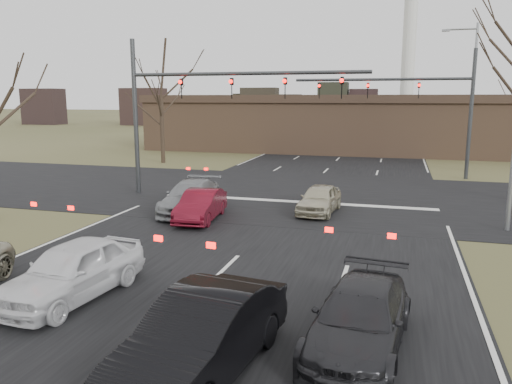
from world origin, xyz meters
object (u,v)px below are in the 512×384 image
streetlight_right_far (470,90)px  car_white_sedan (73,270)px  mast_arm_far (424,98)px  car_charcoal_sedan (360,318)px  car_black_hatch (203,335)px  car_silver_ahead (319,199)px  car_red_ahead (201,205)px  building (369,123)px  mast_arm_near (193,97)px  car_grey_ahead (191,197)px

streetlight_right_far → car_white_sedan: size_ratio=2.31×
mast_arm_far → streetlight_right_far: bearing=51.9°
car_charcoal_sedan → car_white_sedan: bearing=-179.0°
car_black_hatch → car_silver_ahead: size_ratio=1.26×
car_silver_ahead → mast_arm_far: bearing=73.2°
streetlight_right_far → mast_arm_far: bearing=-128.1°
car_charcoal_sedan → car_red_ahead: car_charcoal_sedan is taller
building → mast_arm_far: (4.18, -15.00, 2.35)m
mast_arm_near → car_grey_ahead: (1.23, -3.39, -4.38)m
building → streetlight_right_far: 13.53m
streetlight_right_far → car_white_sedan: streetlight_right_far is taller
car_black_hatch → mast_arm_near: bearing=121.0°
car_black_hatch → car_grey_ahead: bearing=121.9°
building → car_white_sedan: (-5.00, -38.25, -1.93)m
car_red_ahead → streetlight_right_far: bearing=50.6°
mast_arm_near → car_black_hatch: size_ratio=2.61×
building → mast_arm_near: size_ratio=3.50×
mast_arm_near → car_black_hatch: 17.62m
building → streetlight_right_far: size_ratio=4.24×
mast_arm_far → car_grey_ahead: size_ratio=2.33×
car_white_sedan → car_grey_ahead: 9.92m
mast_arm_far → car_charcoal_sedan: bearing=-94.7°
building → car_white_sedan: size_ratio=9.78×
car_white_sedan → car_charcoal_sedan: (7.23, -0.62, -0.10)m
car_red_ahead → car_grey_ahead: bearing=121.9°
building → car_white_sedan: bearing=-97.4°
car_grey_ahead → mast_arm_far: bearing=47.1°
car_charcoal_sedan → building: bearing=99.2°
car_charcoal_sedan → car_grey_ahead: size_ratio=0.92×
car_charcoal_sedan → car_grey_ahead: car_grey_ahead is taller
car_white_sedan → car_charcoal_sedan: 7.26m
mast_arm_near → car_white_sedan: 14.12m
mast_arm_far → car_silver_ahead: bearing=-111.2°
car_silver_ahead → car_white_sedan: bearing=-107.6°
streetlight_right_far → car_silver_ahead: size_ratio=2.71×
building → mast_arm_far: size_ratio=3.81×
building → car_silver_ahead: 27.04m
streetlight_right_far → car_charcoal_sedan: size_ratio=2.28×
car_black_hatch → car_grey_ahead: size_ratio=0.97×
car_charcoal_sedan → car_silver_ahead: size_ratio=1.19×
mast_arm_near → streetlight_right_far: bearing=43.9°
building → mast_arm_far: bearing=-74.4°
mast_arm_far → car_silver_ahead: size_ratio=3.01×
mast_arm_far → mast_arm_near: bearing=-138.8°
building → streetlight_right_far: streetlight_right_far is taller
car_grey_ahead → building: bearing=72.4°
mast_arm_near → car_black_hatch: (6.76, -15.69, -4.31)m
car_white_sedan → car_silver_ahead: bearing=74.3°
mast_arm_far → car_grey_ahead: bearing=-127.3°
mast_arm_near → mast_arm_far: bearing=41.2°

